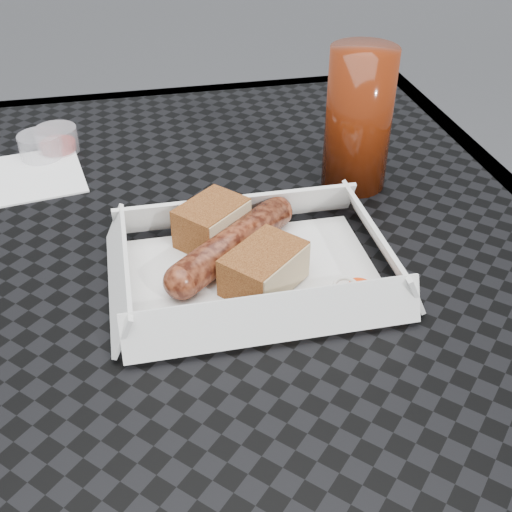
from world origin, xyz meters
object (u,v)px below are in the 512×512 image
(patio_table, at_px, (175,299))
(food_tray, at_px, (254,275))
(bratwurst, at_px, (233,244))
(drink_glass, at_px, (358,120))

(patio_table, height_order, food_tray, food_tray)
(patio_table, relative_size, food_tray, 3.64)
(bratwurst, relative_size, drink_glass, 0.90)
(patio_table, distance_m, drink_glass, 0.27)
(patio_table, bearing_deg, bratwurst, -40.88)
(patio_table, relative_size, bratwurst, 5.85)
(bratwurst, bearing_deg, food_tray, -62.03)
(drink_glass, bearing_deg, food_tray, -134.65)
(food_tray, relative_size, bratwurst, 1.61)
(food_tray, height_order, bratwurst, bratwurst)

